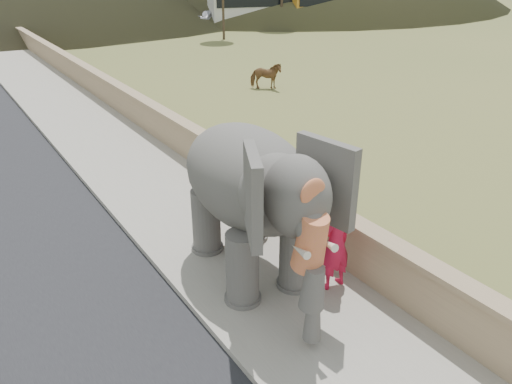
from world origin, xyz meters
The scene contains 8 objects.
ground centered at (0.00, 0.00, 0.00)m, with size 160.00×160.00×0.00m, color olive.
walkway centered at (0.00, 10.00, 0.07)m, with size 3.00×120.00×0.15m, color #9E9687.
parapet centered at (1.65, 10.00, 0.55)m, with size 0.30×120.00×1.10m, color tan.
cow centered at (8.65, 14.52, 0.61)m, with size 0.66×1.44×1.22m, color brown.
distant_car centered at (17.65, 34.75, 0.72)m, with size 1.70×4.23×1.44m, color #B7B7BE.
bus_white centered at (22.09, 32.91, 1.55)m, with size 2.50×11.00×3.10m, color silver.
bus_orange centered at (28.42, 30.65, 1.55)m, with size 2.50×11.00×3.10m, color orange.
elephant_and_man centered at (0.02, 2.57, 1.64)m, with size 2.68×4.40×2.99m.
Camera 1 is at (-4.43, -4.34, 5.72)m, focal length 35.00 mm.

